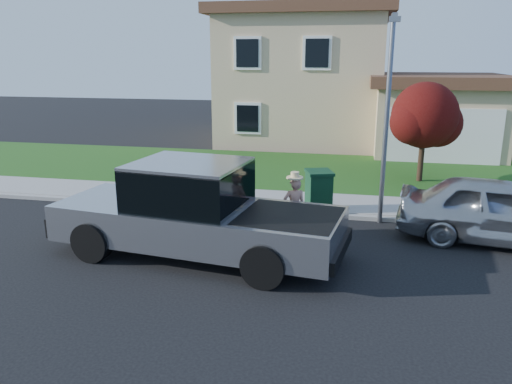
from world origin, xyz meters
The scene contains 11 objects.
ground centered at (0.00, 0.00, 0.00)m, with size 80.00×80.00×0.00m, color black.
curb centered at (1.00, 2.90, 0.06)m, with size 40.00×0.20×0.12m, color gray.
sidewalk centered at (1.00, 4.00, 0.07)m, with size 40.00×2.00×0.15m, color gray.
lawn centered at (1.00, 8.50, 0.05)m, with size 40.00×7.00×0.10m, color #164D16.
house centered at (1.31, 16.38, 3.17)m, with size 14.00×11.30×6.85m.
pickup_truck centered at (-0.53, -0.55, 1.03)m, with size 6.95×3.12×2.21m.
woman centered at (1.51, 1.08, 0.82)m, with size 0.67×0.56×1.72m.
sedan centered at (6.50, 1.75, 0.82)m, with size 1.94×4.82×1.64m, color #A4A6AB.
ornamental_tree centered at (5.30, 7.57, 2.36)m, with size 2.57×2.32×3.53m.
trash_bin centered at (1.96, 3.10, 0.74)m, with size 0.94×1.00×1.17m.
street_lamp centered at (3.71, 2.69, 3.13)m, with size 0.27×0.71×5.49m.
Camera 1 is at (2.98, -10.86, 4.49)m, focal length 35.00 mm.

